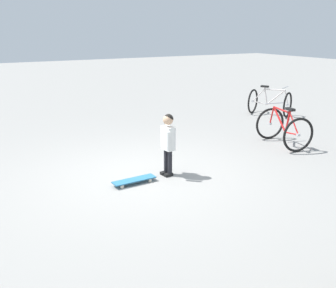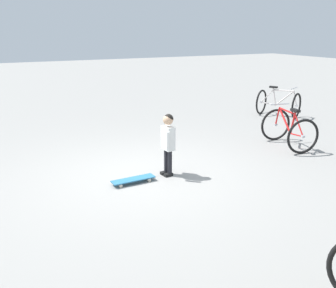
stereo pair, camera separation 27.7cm
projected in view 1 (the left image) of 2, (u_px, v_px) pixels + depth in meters
ground_plane at (142, 176)px, 6.56m from camera, size 50.00×50.00×0.00m
child_person at (168, 138)px, 6.44m from camera, size 0.39×0.21×1.06m
skateboard at (134, 180)px, 6.24m from camera, size 0.22×0.73×0.07m
bicycle_near at (283, 128)px, 8.21m from camera, size 1.19×0.90×0.85m
bicycle_mid at (270, 102)px, 11.07m from camera, size 1.28×1.12×0.85m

